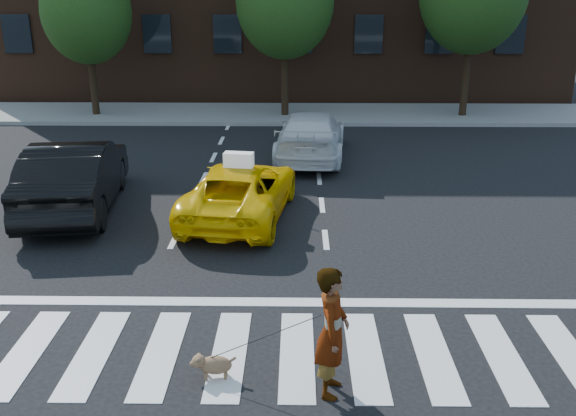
{
  "coord_description": "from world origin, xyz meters",
  "views": [
    {
      "loc": [
        0.99,
        -8.14,
        5.19
      ],
      "look_at": [
        0.82,
        3.31,
        1.1
      ],
      "focal_mm": 40.0,
      "sensor_mm": 36.0,
      "label": 1
    }
  ],
  "objects": [
    {
      "name": "taxi",
      "position": [
        -0.31,
        5.79,
        0.63
      ],
      "size": [
        2.68,
        4.78,
        1.26
      ],
      "primitive_type": "imported",
      "rotation": [
        0.0,
        0.0,
        3.01
      ],
      "color": "#F2C005",
      "rests_on": "ground"
    },
    {
      "name": "tree_left",
      "position": [
        -6.97,
        17.0,
        4.44
      ],
      "size": [
        3.39,
        3.38,
        6.5
      ],
      "color": "black",
      "rests_on": "ground"
    },
    {
      "name": "dog",
      "position": [
        -0.17,
        -0.6,
        0.21
      ],
      "size": [
        0.64,
        0.28,
        0.36
      ],
      "rotation": [
        0.0,
        0.0,
        0.08
      ],
      "color": "#987C4D",
      "rests_on": "ground"
    },
    {
      "name": "black_sedan",
      "position": [
        -4.25,
        6.25,
        0.84
      ],
      "size": [
        2.38,
        5.26,
        1.68
      ],
      "primitive_type": "imported",
      "rotation": [
        0.0,
        0.0,
        3.26
      ],
      "color": "black",
      "rests_on": "ground"
    },
    {
      "name": "ground",
      "position": [
        0.0,
        0.0,
        0.0
      ],
      "size": [
        120.0,
        120.0,
        0.0
      ],
      "primitive_type": "plane",
      "color": "black",
      "rests_on": "ground"
    },
    {
      "name": "white_suv",
      "position": [
        1.4,
        11.01,
        0.71
      ],
      "size": [
        2.38,
        5.05,
        1.42
      ],
      "primitive_type": "imported",
      "rotation": [
        0.0,
        0.0,
        3.06
      ],
      "color": "silver",
      "rests_on": "ground"
    },
    {
      "name": "crosswalk",
      "position": [
        0.0,
        0.0,
        0.01
      ],
      "size": [
        13.0,
        2.4,
        0.01
      ],
      "primitive_type": "cube",
      "color": "silver",
      "rests_on": "ground"
    },
    {
      "name": "stop_line",
      "position": [
        0.0,
        1.6,
        0.01
      ],
      "size": [
        12.0,
        0.3,
        0.01
      ],
      "primitive_type": "cube",
      "color": "silver",
      "rests_on": "ground"
    },
    {
      "name": "woman",
      "position": [
        1.45,
        -0.88,
        0.9
      ],
      "size": [
        0.53,
        0.72,
        1.81
      ],
      "primitive_type": "imported",
      "rotation": [
        0.0,
        0.0,
        1.42
      ],
      "color": "#999999",
      "rests_on": "ground"
    },
    {
      "name": "sidewalk_far",
      "position": [
        0.0,
        17.5,
        0.07
      ],
      "size": [
        30.0,
        4.0,
        0.15
      ],
      "primitive_type": "cube",
      "color": "slate",
      "rests_on": "ground"
    },
    {
      "name": "taxi_sign",
      "position": [
        -0.31,
        5.59,
        1.42
      ],
      "size": [
        0.68,
        0.36,
        0.32
      ],
      "primitive_type": "cube",
      "rotation": [
        0.0,
        0.0,
        3.01
      ],
      "color": "white",
      "rests_on": "taxi"
    }
  ]
}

